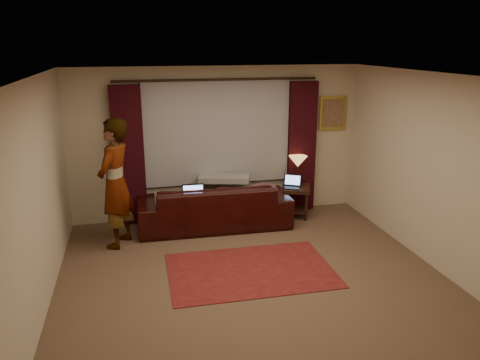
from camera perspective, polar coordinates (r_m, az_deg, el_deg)
The scene contains 20 objects.
floor at distance 6.24m, azimuth 1.63°, elevation -12.04°, with size 5.00×5.00×0.01m, color brown.
ceiling at distance 5.50m, azimuth 1.86°, elevation 12.57°, with size 5.00×5.00×0.02m, color silver.
wall_back at distance 8.10m, azimuth -2.78°, elevation 4.54°, with size 5.00×0.02×2.60m, color beige.
wall_front at distance 3.55m, azimuth 12.28°, elevation -12.06°, with size 5.00×0.02×2.60m, color beige.
wall_left at distance 5.66m, azimuth -23.55°, elevation -2.14°, with size 0.02×5.00×2.60m, color beige.
wall_right at distance 6.79m, azimuth 22.59°, elevation 0.93°, with size 0.02×5.00×2.60m, color beige.
sheer_curtain at distance 8.00m, azimuth -2.72°, elevation 5.85°, with size 2.50×0.05×1.80m, color #9D9CA4.
drape_left at distance 7.90m, azimuth -13.40°, elevation 2.90°, with size 0.50×0.14×2.30m, color black.
drape_right at distance 8.41m, azimuth 7.49°, elevation 4.03°, with size 0.50×0.14×2.30m, color black.
curtain_rod at distance 7.84m, azimuth -2.74°, elevation 12.12°, with size 0.04×0.04×3.40m, color #312011.
picture_frame at distance 8.61m, azimuth 11.23°, elevation 8.00°, with size 0.50×0.04×0.60m, color #B5983D.
sofa at distance 7.76m, azimuth -3.17°, elevation -2.12°, with size 2.49×1.08×1.01m, color black.
throw_blanket at distance 7.90m, azimuth -2.00°, elevation 2.06°, with size 0.85×0.34×0.10m, color gray.
clothing_pile at distance 7.76m, azimuth 2.79°, elevation -1.26°, with size 0.51×0.39×0.21m, color brown.
laptop_sofa at distance 7.49m, azimuth -5.65°, elevation -1.81°, with size 0.36×0.39×0.26m, color black, non-canonical shape.
area_rug at distance 6.45m, azimuth 1.29°, elevation -10.93°, with size 2.21×1.47×0.01m, color maroon.
end_table at distance 8.29m, azimuth 6.80°, elevation -2.64°, with size 0.47×0.47×0.55m, color black.
tiffany_lamp at distance 8.28m, azimuth 7.03°, elevation 1.17°, with size 0.32×0.32×0.52m, color olive, non-canonical shape.
laptop_table at distance 8.10m, azimuth 6.28°, elevation -0.24°, with size 0.30×0.32×0.22m, color black, non-canonical shape.
person at distance 7.12m, azimuth -14.95°, elevation -0.44°, with size 0.57×0.57×1.94m, color gray.
Camera 1 is at (-1.41, -5.30, 2.98)m, focal length 35.00 mm.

